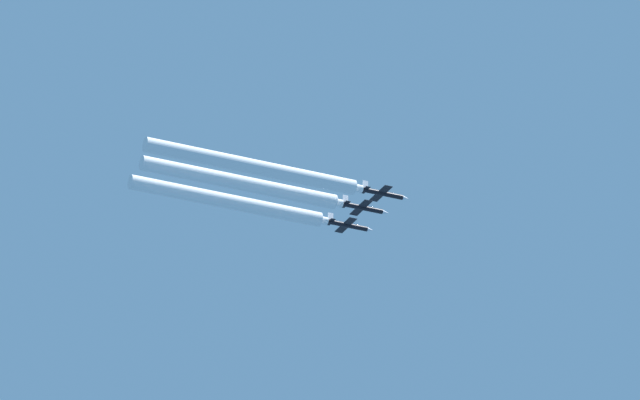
# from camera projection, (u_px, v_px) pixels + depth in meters

# --- Properties ---
(jet_far_left) EXTENTS (7.55, 11.00, 2.64)m
(jet_far_left) POSITION_uv_depth(u_px,v_px,m) (349.00, 225.00, 524.97)
(jet_far_left) COLOR black
(jet_inner_left) EXTENTS (7.55, 11.00, 2.64)m
(jet_inner_left) POSITION_uv_depth(u_px,v_px,m) (364.00, 208.00, 518.39)
(jet_inner_left) COLOR black
(jet_center) EXTENTS (7.55, 11.00, 2.64)m
(jet_center) POSITION_uv_depth(u_px,v_px,m) (384.00, 194.00, 511.60)
(jet_center) COLOR black
(smoke_trail_far_left) EXTENTS (3.10, 44.42, 3.10)m
(smoke_trail_far_left) POSITION_uv_depth(u_px,v_px,m) (230.00, 202.00, 514.84)
(smoke_trail_far_left) COLOR white
(smoke_trail_inner_left) EXTENTS (3.10, 44.71, 3.10)m
(smoke_trail_inner_left) POSITION_uv_depth(u_px,v_px,m) (244.00, 184.00, 508.21)
(smoke_trail_inner_left) COLOR white
(smoke_trail_center) EXTENTS (3.10, 47.74, 3.10)m
(smoke_trail_center) POSITION_uv_depth(u_px,v_px,m) (255.00, 167.00, 500.85)
(smoke_trail_center) COLOR white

